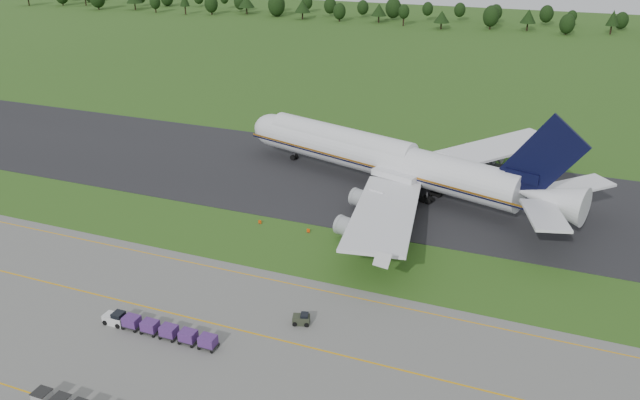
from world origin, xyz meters
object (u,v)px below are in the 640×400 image
at_px(aircraft, 387,158).
at_px(baggage_train, 157,329).
at_px(edge_markers, 308,231).
at_px(utility_cart, 301,320).

height_order(aircraft, baggage_train, aircraft).
height_order(baggage_train, edge_markers, baggage_train).
distance_m(utility_cart, edge_markers, 24.87).
bearing_deg(baggage_train, utility_cart, 28.76).
relative_size(utility_cart, edge_markers, 0.13).
xyz_separation_m(aircraft, baggage_train, (-12.87, -54.60, -4.65)).
bearing_deg(baggage_train, aircraft, 76.73).
bearing_deg(edge_markers, baggage_train, -101.78).
xyz_separation_m(baggage_train, utility_cart, (15.28, 8.39, -0.30)).
relative_size(aircraft, edge_markers, 3.90).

